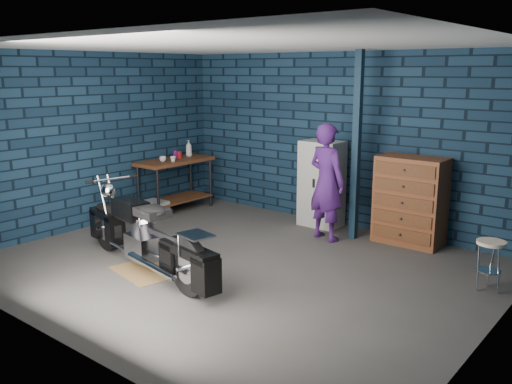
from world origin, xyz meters
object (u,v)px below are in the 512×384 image
at_px(locker, 321,184).
at_px(tool_chest, 410,201).
at_px(storage_bin, 155,209).
at_px(shop_stool, 489,266).
at_px(person, 327,182).
at_px(workbench, 176,185).
at_px(motorcycle, 145,230).

relative_size(locker, tool_chest, 1.08).
relative_size(storage_bin, tool_chest, 0.34).
height_order(tool_chest, shop_stool, tool_chest).
bearing_deg(tool_chest, shop_stool, -36.80).
distance_m(person, locker, 0.73).
bearing_deg(workbench, motorcycle, -49.84).
bearing_deg(tool_chest, motorcycle, -123.55).
bearing_deg(locker, person, -52.21).
relative_size(workbench, tool_chest, 1.12).
height_order(workbench, motorcycle, motorcycle).
height_order(workbench, shop_stool, workbench).
height_order(motorcycle, locker, locker).
relative_size(motorcycle, person, 1.40).
relative_size(workbench, storage_bin, 3.27).
distance_m(storage_bin, shop_stool, 5.35).
height_order(storage_bin, tool_chest, tool_chest).
bearing_deg(tool_chest, locker, 180.00).
height_order(workbench, storage_bin, workbench).
relative_size(person, locker, 1.26).
bearing_deg(person, workbench, 16.52).
distance_m(person, tool_chest, 1.19).
bearing_deg(person, locker, -40.15).
distance_m(workbench, motorcycle, 2.98).
relative_size(person, tool_chest, 1.36).
xyz_separation_m(person, locker, (-0.44, 0.56, -0.17)).
xyz_separation_m(locker, tool_chest, (1.46, 0.00, -0.05)).
relative_size(person, shop_stool, 2.93).
xyz_separation_m(motorcycle, tool_chest, (2.03, 3.07, 0.10)).
relative_size(workbench, shop_stool, 2.42).
bearing_deg(storage_bin, workbench, 92.29).
height_order(locker, shop_stool, locker).
bearing_deg(motorcycle, locker, 90.45).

